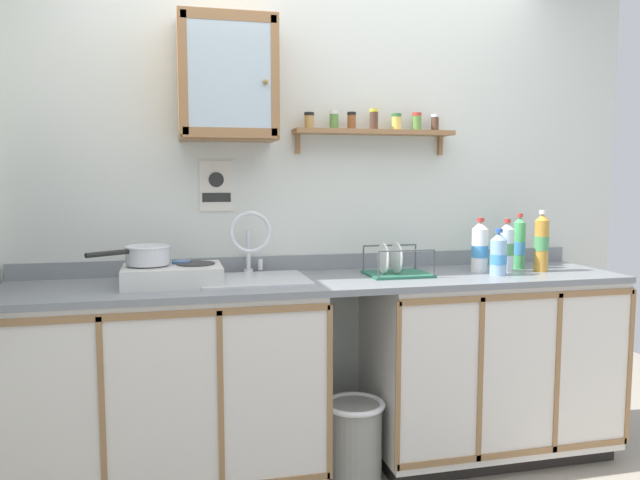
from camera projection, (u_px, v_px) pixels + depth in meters
The scene contains 19 objects.
back_wall at pixel (311, 207), 3.25m from camera, with size 3.60×0.07×2.57m.
lower_cabinet_run at pixel (164, 391), 2.84m from camera, with size 1.45×0.60×0.93m.
lower_cabinet_run_right at pixel (488, 366), 3.23m from camera, with size 1.25×0.60×0.93m.
countertop at pixel (326, 282), 2.97m from camera, with size 2.96×0.62×0.03m, color gray.
backsplash at pixel (313, 262), 3.24m from camera, with size 2.96×0.02×0.08m, color gray.
sink at pixel (253, 285), 2.93m from camera, with size 0.50×0.46×0.47m.
hot_plate_stove at pixel (173, 275), 2.79m from camera, with size 0.44×0.31×0.09m.
saucepan at pixel (147, 254), 2.78m from camera, with size 0.35×0.27×0.09m.
bottle_juice_amber_0 at pixel (541, 243), 3.19m from camera, with size 0.07×0.07×0.32m.
bottle_water_clear_1 at pixel (507, 248), 3.16m from camera, with size 0.07×0.07×0.27m.
bottle_opaque_white_2 at pixel (480, 247), 3.18m from camera, with size 0.09×0.09×0.28m.
bottle_water_blue_3 at pixel (498, 255), 3.07m from camera, with size 0.08×0.08×0.23m.
bottle_soda_green_4 at pixel (519, 244), 3.28m from camera, with size 0.06×0.06×0.29m.
dish_rack at pixel (396, 269), 3.07m from camera, with size 0.31×0.25×0.16m.
mug at pixel (182, 271), 2.87m from camera, with size 0.09×0.12×0.10m.
wall_cabinet at pixel (227, 79), 2.93m from camera, with size 0.46×0.30×0.58m.
spice_shelf at pixel (374, 129), 3.19m from camera, with size 0.84×0.14×0.23m.
warning_sign at pixel (216, 186), 3.09m from camera, with size 0.17×0.01×0.25m.
trash_bin at pixel (354, 441), 2.93m from camera, with size 0.29×0.29×0.40m.
Camera 1 is at (-0.72, -2.43, 1.45)m, focal length 34.81 mm.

